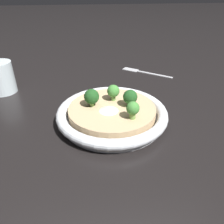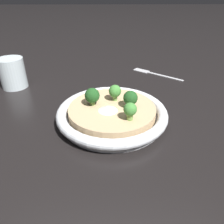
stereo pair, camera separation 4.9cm
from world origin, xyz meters
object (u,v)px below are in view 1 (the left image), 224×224
broccoli_right (92,97)px  fork_utensil (142,72)px  broccoli_front_left (113,91)px  risotto_bowl (112,113)px  drinking_glass (0,78)px  broccoli_back_left (133,109)px  broccoli_left (130,97)px

broccoli_right → fork_utensil: 0.35m
fork_utensil → broccoli_front_left: bearing=100.5°
risotto_bowl → drinking_glass: size_ratio=2.85×
risotto_bowl → broccoli_front_left: size_ratio=6.57×
broccoli_front_left → drinking_glass: drinking_glass is taller
broccoli_back_left → broccoli_front_left: same height
risotto_bowl → broccoli_left: (-0.04, -0.00, 0.04)m
broccoli_back_left → broccoli_left: bearing=-95.7°
broccoli_left → broccoli_front_left: (0.03, -0.03, 0.00)m
broccoli_left → fork_utensil: size_ratio=0.25×
broccoli_right → broccoli_front_left: (-0.05, -0.02, -0.00)m
risotto_bowl → broccoli_front_left: broccoli_front_left is taller
broccoli_right → fork_utensil: size_ratio=0.26×
broccoli_front_left → drinking_glass: 0.34m
broccoli_left → broccoli_back_left: bearing=84.3°
broccoli_left → fork_utensil: bearing=-109.6°
broccoli_left → broccoli_right: size_ratio=0.95×
broccoli_back_left → broccoli_right: bearing=-38.6°
broccoli_front_left → drinking_glass: (0.30, -0.16, -0.01)m
broccoli_back_left → broccoli_front_left: bearing=-71.9°
risotto_bowl → fork_utensil: bearing=-116.1°
fork_utensil → risotto_bowl: bearing=102.0°
broccoli_left → drinking_glass: (0.33, -0.19, -0.01)m
broccoli_left → broccoli_back_left: 0.05m
drinking_glass → risotto_bowl: bearing=146.4°
risotto_bowl → drinking_glass: 0.35m
risotto_bowl → broccoli_back_left: size_ratio=6.68×
drinking_glass → broccoli_left: bearing=149.9°
broccoli_back_left → broccoli_front_left: 0.09m
broccoli_back_left → broccoli_right: broccoli_right is taller
broccoli_front_left → fork_utensil: 0.31m
broccoli_left → broccoli_right: 0.09m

